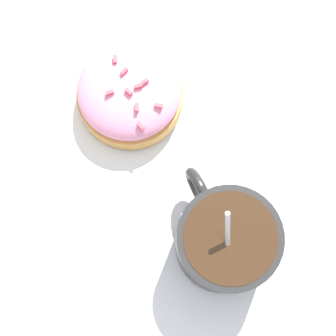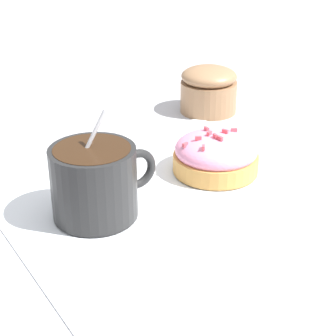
{
  "view_description": "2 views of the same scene",
  "coord_description": "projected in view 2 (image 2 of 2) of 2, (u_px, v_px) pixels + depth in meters",
  "views": [
    {
      "loc": [
        0.09,
        -0.06,
        0.52
      ],
      "look_at": [
        0.0,
        -0.01,
        0.04
      ],
      "focal_mm": 60.0,
      "sensor_mm": 36.0,
      "label": 1
    },
    {
      "loc": [
        0.29,
        0.45,
        0.3
      ],
      "look_at": [
        0.0,
        0.02,
        0.04
      ],
      "focal_mm": 60.0,
      "sensor_mm": 36.0,
      "label": 2
    }
  ],
  "objects": [
    {
      "name": "sugar_bowl",
      "position": [
        209.0,
        89.0,
        0.83
      ],
      "size": [
        0.08,
        0.08,
        0.07
      ],
      "color": "#99704C",
      "rests_on": "ground_plane"
    },
    {
      "name": "frosted_pastry",
      "position": [
        216.0,
        154.0,
        0.65
      ],
      "size": [
        0.1,
        0.1,
        0.05
      ],
      "color": "#D19347",
      "rests_on": "paper_napkin"
    },
    {
      "name": "coffee_cup",
      "position": [
        95.0,
        179.0,
        0.55
      ],
      "size": [
        0.11,
        0.09,
        0.11
      ],
      "color": "black",
      "rests_on": "paper_napkin"
    },
    {
      "name": "ground_plane",
      "position": [
        160.0,
        194.0,
        0.61
      ],
      "size": [
        3.0,
        3.0,
        0.0
      ],
      "primitive_type": "plane",
      "color": "#B2B2B7"
    },
    {
      "name": "paper_napkin",
      "position": [
        160.0,
        192.0,
        0.61
      ],
      "size": [
        0.34,
        0.32,
        0.0
      ],
      "color": "white",
      "rests_on": "ground_plane"
    }
  ]
}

